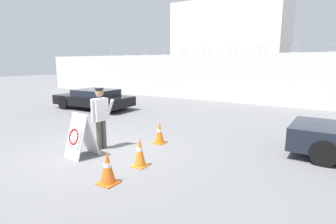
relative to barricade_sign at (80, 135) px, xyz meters
name	(u,v)px	position (x,y,z in m)	size (l,w,h in m)	color
ground_plane	(103,150)	(0.13, 0.69, -0.59)	(90.00, 90.00, 0.00)	slate
perimeter_wall	(232,78)	(0.13, 11.84, 0.96)	(36.00, 0.30, 3.54)	silver
building_block	(231,50)	(-1.47, 15.87, 2.89)	(8.07, 5.04, 6.97)	silver
barricade_sign	(80,135)	(0.00, 0.00, 0.00)	(0.78, 0.80, 1.19)	white
security_guard	(101,115)	(0.00, 0.78, 0.43)	(0.42, 0.64, 1.82)	#514C42
traffic_cone_near	(108,168)	(1.85, -0.79, -0.23)	(0.39, 0.39, 0.73)	orange
traffic_cone_mid	(140,152)	(1.83, 0.32, -0.21)	(0.34, 0.34, 0.77)	orange
traffic_cone_far	(159,132)	(1.16, 2.15, -0.23)	(0.34, 0.34, 0.72)	orange
parked_car_front_coupe	(94,99)	(-5.43, 5.35, -0.02)	(4.52, 2.15, 1.10)	black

